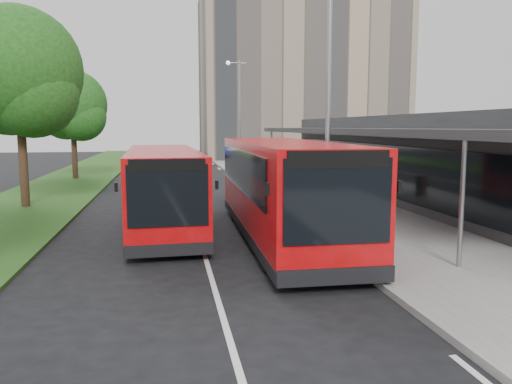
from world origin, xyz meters
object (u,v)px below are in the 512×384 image
tree_mid (18,79)px  litter_bin (309,188)px  bollard (263,170)px  car_far (163,152)px  bus_second (163,188)px  bus_main (283,190)px  lamp_post_far (238,110)px  lamp_post_near (326,88)px  tree_far (72,109)px  car_near (189,155)px

tree_mid → litter_bin: size_ratio=8.80×
bollard → car_far: 25.64m
bus_second → litter_bin: 8.46m
bus_main → bus_second: 4.41m
car_far → bollard: bearing=-80.8°
bus_second → car_far: bus_second is taller
tree_mid → lamp_post_far: 17.09m
lamp_post_near → litter_bin: lamp_post_near is taller
litter_bin → bollard: bearing=91.4°
bus_main → litter_bin: size_ratio=11.20×
bus_main → car_far: 42.74m
tree_far → bollard: 13.13m
lamp_post_near → bollard: (1.23, 17.13, -4.07)m
tree_far → car_near: 18.97m
car_near → bus_main: bearing=-101.6°
bus_second → car_far: 40.09m
tree_far → bus_second: 18.56m
bus_second → bollard: bus_second is taller
car_near → lamp_post_far: bearing=-93.3°
litter_bin → bollard: 10.27m
lamp_post_near → car_near: (-2.85, 35.65, -4.04)m
bus_second → tree_mid: bearing=136.2°
tree_far → lamp_post_far: (11.13, 0.95, 0.08)m
tree_far → lamp_post_far: size_ratio=0.90×
lamp_post_far → bus_main: (-1.57, -20.70, -3.16)m
litter_bin → lamp_post_far: bearing=96.4°
tree_mid → lamp_post_near: (11.13, -7.05, -0.76)m
lamp_post_near → bus_second: 6.44m
bus_second → bus_main: bearing=-35.9°
litter_bin → car_near: size_ratio=0.24×
tree_far → car_far: bearing=76.3°
lamp_post_far → litter_bin: (1.48, -13.14, -4.09)m
bus_main → litter_bin: 8.21m
tree_mid → bus_second: (5.90, -5.29, -4.09)m
bus_main → bus_second: size_ratio=1.12×
tree_mid → bus_main: (9.56, -7.75, -3.92)m
tree_far → car_near: (8.28, 16.60, -3.96)m
bus_main → lamp_post_far: bearing=86.6°
bus_second → bollard: (6.46, 15.37, -0.74)m
car_near → car_far: size_ratio=1.01×
litter_bin → bollard: bollard is taller
bus_main → tree_far: bearing=116.8°
lamp_post_near → bollard: 17.65m
lamp_post_far → litter_bin: lamp_post_far is taller
bus_main → car_far: size_ratio=2.75×
lamp_post_far → bollard: lamp_post_far is taller
litter_bin → car_far: size_ratio=0.25×
lamp_post_near → litter_bin: bearing=77.8°
bus_second → bollard: 16.69m
tree_far → car_near: tree_far is taller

